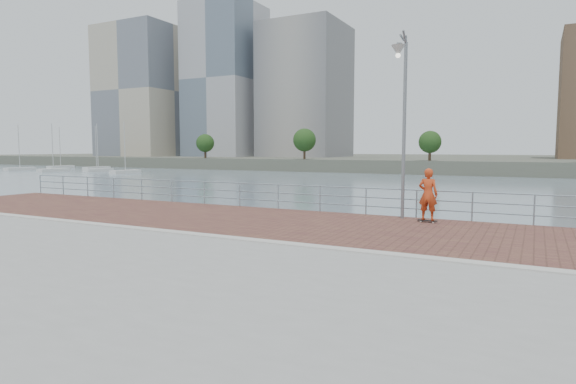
% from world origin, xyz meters
% --- Properties ---
extents(water, '(400.00, 400.00, 0.00)m').
position_xyz_m(water, '(0.00, 0.00, -2.00)').
color(water, slate).
rests_on(water, ground).
extents(seawall, '(40.00, 24.00, 2.00)m').
position_xyz_m(seawall, '(0.00, -5.00, -1.00)').
color(seawall, gray).
rests_on(seawall, ground).
extents(brick_lane, '(40.00, 6.80, 0.02)m').
position_xyz_m(brick_lane, '(0.00, 3.60, 0.01)').
color(brick_lane, brown).
rests_on(brick_lane, seawall).
extents(curb, '(40.00, 0.40, 0.06)m').
position_xyz_m(curb, '(0.00, 0.00, 0.03)').
color(curb, '#B7B5AD').
rests_on(curb, seawall).
extents(far_shore, '(320.00, 95.00, 2.50)m').
position_xyz_m(far_shore, '(0.00, 122.50, -0.75)').
color(far_shore, '#4C5142').
rests_on(far_shore, ground).
extents(guardrail, '(39.06, 0.06, 1.13)m').
position_xyz_m(guardrail, '(0.00, 7.00, 0.69)').
color(guardrail, '#8C9EA8').
rests_on(guardrail, brick_lane).
extents(street_lamp, '(0.49, 1.43, 6.72)m').
position_xyz_m(street_lamp, '(2.65, 6.01, 4.78)').
color(street_lamp, gray).
rests_on(street_lamp, brick_lane).
extents(skateboard, '(0.72, 0.23, 0.08)m').
position_xyz_m(skateboard, '(3.72, 5.93, 0.08)').
color(skateboard, black).
rests_on(skateboard, brick_lane).
extents(skateboarder, '(0.72, 0.50, 1.90)m').
position_xyz_m(skateboarder, '(3.72, 5.93, 1.06)').
color(skateboarder, '#CB401B').
rests_on(skateboarder, skateboard).
extents(shoreline_trees, '(109.50, 4.90, 6.53)m').
position_xyz_m(shoreline_trees, '(-4.53, 77.00, 4.21)').
color(shoreline_trees, '#473323').
rests_on(shoreline_trees, far_shore).
extents(marina, '(32.82, 17.66, 9.70)m').
position_xyz_m(marina, '(-79.58, 57.63, -1.56)').
color(marina, silver).
rests_on(marina, water).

